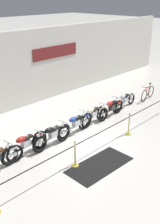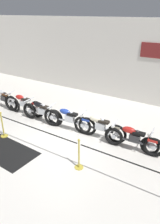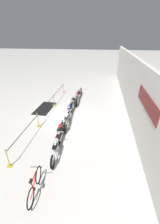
% 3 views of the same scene
% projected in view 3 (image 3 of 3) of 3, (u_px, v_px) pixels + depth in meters
% --- Properties ---
extents(ground_plane, '(120.00, 120.00, 0.00)m').
position_uv_depth(ground_plane, '(63.00, 116.00, 11.53)').
color(ground_plane, silver).
extents(back_wall, '(28.00, 0.29, 4.20)m').
position_uv_depth(back_wall, '(136.00, 94.00, 9.88)').
color(back_wall, silver).
rests_on(back_wall, ground).
extents(motorcycle_silver_0, '(2.35, 0.62, 0.95)m').
position_uv_depth(motorcycle_silver_0, '(79.00, 93.00, 14.80)').
color(motorcycle_silver_0, black).
rests_on(motorcycle_silver_0, ground).
extents(motorcycle_red_1, '(2.35, 0.62, 0.97)m').
position_uv_depth(motorcycle_red_1, '(77.00, 98.00, 13.61)').
color(motorcycle_red_1, black).
rests_on(motorcycle_red_1, ground).
extents(motorcycle_black_2, '(2.17, 0.62, 0.95)m').
position_uv_depth(motorcycle_black_2, '(73.00, 104.00, 12.51)').
color(motorcycle_black_2, black).
rests_on(motorcycle_black_2, ground).
extents(motorcycle_blue_3, '(2.44, 0.62, 0.96)m').
position_uv_depth(motorcycle_blue_3, '(69.00, 111.00, 11.26)').
color(motorcycle_blue_3, black).
rests_on(motorcycle_blue_3, ground).
extents(motorcycle_cream_4, '(2.17, 0.62, 0.95)m').
position_uv_depth(motorcycle_cream_4, '(67.00, 120.00, 10.07)').
color(motorcycle_cream_4, black).
rests_on(motorcycle_cream_4, ground).
extents(motorcycle_red_5, '(2.12, 0.62, 0.93)m').
position_uv_depth(motorcycle_red_5, '(60.00, 132.00, 8.89)').
color(motorcycle_red_5, black).
rests_on(motorcycle_red_5, ground).
extents(motorcycle_silver_6, '(2.32, 0.62, 0.91)m').
position_uv_depth(motorcycle_silver_6, '(56.00, 148.00, 7.65)').
color(motorcycle_silver_6, black).
rests_on(motorcycle_silver_6, ground).
extents(bicycle, '(1.75, 0.48, 0.97)m').
position_uv_depth(bicycle, '(35.00, 185.00, 5.80)').
color(bicycle, black).
rests_on(bicycle, ground).
extents(stanchion_far_left, '(10.44, 0.28, 1.05)m').
position_uv_depth(stanchion_far_left, '(52.00, 100.00, 12.62)').
color(stanchion_far_left, gold).
rests_on(stanchion_far_left, ground).
extents(stanchion_mid_left, '(0.28, 0.28, 1.05)m').
position_uv_depth(stanchion_mid_left, '(54.00, 102.00, 13.17)').
color(stanchion_mid_left, gold).
rests_on(stanchion_mid_left, ground).
extents(stanchion_mid_right, '(0.28, 0.28, 1.05)m').
position_uv_depth(stanchion_mid_right, '(38.00, 122.00, 10.10)').
color(stanchion_mid_right, gold).
rests_on(stanchion_mid_right, ground).
extents(stanchion_far_right, '(0.28, 0.28, 1.05)m').
position_uv_depth(stanchion_far_right, '(8.00, 161.00, 6.99)').
color(stanchion_far_right, gold).
rests_on(stanchion_far_right, ground).
extents(floor_banner, '(2.68, 1.38, 0.01)m').
position_uv_depth(floor_banner, '(45.00, 108.00, 12.83)').
color(floor_banner, black).
rests_on(floor_banner, ground).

